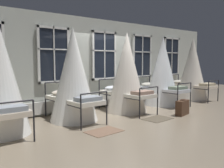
# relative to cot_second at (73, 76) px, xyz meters

# --- Properties ---
(ground) EXTENTS (21.63, 21.63, 0.00)m
(ground) POSITION_rel_cot_second_xyz_m (1.87, -0.04, -1.22)
(ground) COLOR gray
(back_wall_with_windows) EXTENTS (11.82, 0.10, 3.02)m
(back_wall_with_windows) POSITION_rel_cot_second_xyz_m (1.87, 1.14, 0.29)
(back_wall_with_windows) COLOR #B2B7AD
(back_wall_with_windows) RESTS_ON ground
(window_bank) EXTENTS (8.64, 0.10, 2.55)m
(window_bank) POSITION_rel_cot_second_xyz_m (1.87, 1.02, -0.22)
(window_bank) COLOR black
(window_bank) RESTS_ON ground
(cot_second) EXTENTS (1.29, 1.91, 2.51)m
(cot_second) POSITION_rel_cot_second_xyz_m (0.00, 0.00, 0.00)
(cot_second) COLOR black
(cot_second) RESTS_ON ground
(cot_third) EXTENTS (1.29, 1.91, 2.49)m
(cot_third) POSITION_rel_cot_second_xyz_m (1.89, -0.07, -0.01)
(cot_third) COLOR black
(cot_third) RESTS_ON ground
(cot_fourth) EXTENTS (1.29, 1.92, 2.49)m
(cot_fourth) POSITION_rel_cot_second_xyz_m (3.73, -0.01, -0.01)
(cot_fourth) COLOR black
(cot_fourth) RESTS_ON ground
(cot_fifth) EXTENTS (1.29, 1.91, 2.54)m
(cot_fifth) POSITION_rel_cot_second_xyz_m (5.63, -0.04, 0.01)
(cot_fifth) COLOR black
(cot_fifth) RESTS_ON ground
(rug_second) EXTENTS (0.82, 0.59, 0.01)m
(rug_second) POSITION_rel_cot_second_xyz_m (-0.04, -1.36, -1.22)
(rug_second) COLOR brown
(rug_second) RESTS_ON ground
(rug_third) EXTENTS (0.83, 0.60, 0.01)m
(rug_third) POSITION_rel_cot_second_xyz_m (1.87, -1.36, -1.22)
(rug_third) COLOR brown
(rug_third) RESTS_ON ground
(suitcase_dark) EXTENTS (0.59, 0.31, 0.47)m
(suitcase_dark) POSITION_rel_cot_second_xyz_m (2.82, -1.51, -1.00)
(suitcase_dark) COLOR #472D1E
(suitcase_dark) RESTS_ON ground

